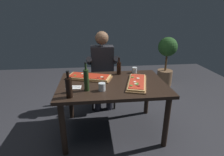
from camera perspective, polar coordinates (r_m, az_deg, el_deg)
ground_plane at (r=2.71m, az=0.12°, el=-16.26°), size 6.40×6.40×0.00m
dining_table at (r=2.38m, az=0.13°, el=-3.70°), size 1.40×0.96×0.74m
pizza_rectangular_front at (r=2.51m, az=-7.41°, el=0.33°), size 0.69×0.47×0.05m
pizza_rectangular_left at (r=2.32m, az=8.03°, el=-1.43°), size 0.40×0.66×0.05m
wine_bottle_dark at (r=1.96m, az=-13.73°, el=-2.82°), size 0.07×0.07×0.30m
oil_bottle_amber at (r=2.64m, az=2.24°, el=3.32°), size 0.07×0.07×0.26m
vinegar_bottle_green at (r=2.09m, az=-8.29°, el=-0.52°), size 0.06×0.06×0.35m
tumbler_near_camera at (r=2.74m, az=7.26°, el=2.44°), size 0.07×0.07×0.09m
tumbler_far_side at (r=2.10m, az=-3.23°, el=-2.99°), size 0.08×0.08×0.09m
napkin_cutlery_set at (r=2.24m, az=-12.27°, el=-2.98°), size 0.19×0.12×0.01m
diner_chair at (r=3.22m, az=-3.12°, el=-0.15°), size 0.44×0.44×0.87m
seated_diner at (r=3.02m, az=-3.08°, el=3.60°), size 0.53×0.41×1.33m
potted_plant_corner at (r=4.20m, az=17.14°, el=6.10°), size 0.42×0.42×1.11m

